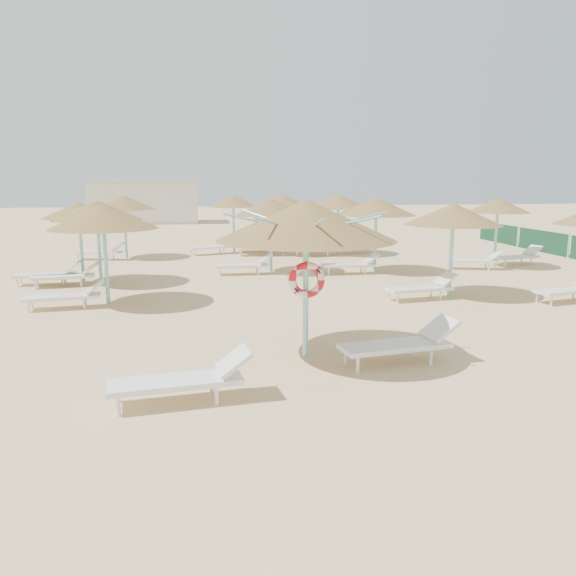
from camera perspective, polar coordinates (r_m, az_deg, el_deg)
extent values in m
plane|color=#D8B983|center=(10.70, 1.12, -7.45)|extent=(120.00, 120.00, 0.00)
cylinder|color=#7CD8D6|center=(10.66, 1.81, -0.48)|extent=(0.11, 0.11, 2.53)
cone|color=olive|center=(10.47, 1.85, 6.93)|extent=(3.37, 3.37, 0.76)
cylinder|color=#7CD8D6|center=(10.50, 1.84, 5.49)|extent=(0.20, 0.20, 0.12)
cylinder|color=#7CD8D6|center=(10.65, 5.99, 6.71)|extent=(1.52, 0.04, 0.38)
cylinder|color=#7CD8D6|center=(11.13, 4.12, 6.93)|extent=(1.11, 1.11, 0.38)
cylinder|color=#7CD8D6|center=(11.24, 1.12, 7.00)|extent=(0.04, 1.52, 0.38)
cylinder|color=#7CD8D6|center=(10.93, -1.53, 6.88)|extent=(1.11, 1.11, 0.38)
cylinder|color=#7CD8D6|center=(10.36, -2.40, 6.64)|extent=(1.52, 0.04, 0.38)
cylinder|color=#7CD8D6|center=(9.85, -0.72, 6.42)|extent=(1.11, 1.11, 0.38)
cylinder|color=#7CD8D6|center=(9.72, 2.70, 6.34)|extent=(0.04, 1.52, 0.38)
cylinder|color=#7CD8D6|center=(10.06, 5.52, 6.46)|extent=(1.11, 1.11, 0.38)
torus|color=red|center=(10.52, 1.91, 0.82)|extent=(0.70, 0.15, 0.70)
cylinder|color=white|center=(8.68, -16.88, -11.44)|extent=(0.06, 0.06, 0.30)
cylinder|color=white|center=(9.17, -16.85, -10.19)|extent=(0.06, 0.06, 0.30)
cylinder|color=white|center=(8.75, -7.26, -10.83)|extent=(0.06, 0.06, 0.30)
cylinder|color=white|center=(9.24, -7.78, -9.63)|extent=(0.06, 0.06, 0.30)
cube|color=white|center=(8.87, -11.35, -9.33)|extent=(2.09, 0.91, 0.09)
cube|color=white|center=(8.89, -5.55, -7.36)|extent=(0.59, 0.70, 0.39)
cylinder|color=white|center=(10.09, 7.11, -7.79)|extent=(0.07, 0.07, 0.31)
cylinder|color=white|center=(10.56, 5.86, -6.89)|extent=(0.07, 0.07, 0.31)
cylinder|color=white|center=(10.77, 14.32, -6.83)|extent=(0.07, 0.07, 0.31)
cylinder|color=white|center=(11.21, 12.84, -6.05)|extent=(0.07, 0.07, 0.31)
cube|color=white|center=(10.64, 10.82, -5.79)|extent=(2.16, 0.99, 0.09)
cube|color=white|center=(11.03, 15.13, -3.96)|extent=(0.62, 0.73, 0.40)
cylinder|color=#7CD8D6|center=(16.02, -18.01, 2.47)|extent=(0.11, 0.11, 2.30)
cone|color=olive|center=(15.90, -18.28, 6.92)|extent=(2.90, 2.90, 0.65)
cylinder|color=#7CD8D6|center=(15.91, -18.23, 6.03)|extent=(0.20, 0.20, 0.12)
cylinder|color=white|center=(15.91, -24.86, -1.79)|extent=(0.06, 0.06, 0.28)
cylinder|color=white|center=(16.39, -24.58, -1.41)|extent=(0.06, 0.06, 0.28)
cylinder|color=white|center=(15.73, -20.02, -1.56)|extent=(0.06, 0.06, 0.28)
cylinder|color=white|center=(16.21, -19.88, -1.19)|extent=(0.06, 0.06, 0.28)
cube|color=white|center=(15.99, -21.95, -0.84)|extent=(1.96, 0.82, 0.08)
cube|color=white|center=(15.86, -18.97, 0.16)|extent=(0.55, 0.65, 0.36)
cylinder|color=#7CD8D6|center=(19.86, -20.26, 3.90)|extent=(0.11, 0.11, 2.30)
cone|color=olive|center=(19.76, -20.50, 7.44)|extent=(2.38, 2.38, 0.54)
cylinder|color=#7CD8D6|center=(19.77, -20.45, 6.77)|extent=(0.20, 0.20, 0.12)
cylinder|color=white|center=(19.80, -25.80, 0.49)|extent=(0.06, 0.06, 0.28)
cylinder|color=white|center=(20.28, -25.47, 0.75)|extent=(0.06, 0.06, 0.28)
cylinder|color=white|center=(19.52, -21.95, 0.66)|extent=(0.06, 0.06, 0.28)
cylinder|color=white|center=(20.00, -21.72, 0.91)|extent=(0.06, 0.06, 0.28)
cube|color=white|center=(19.83, -23.43, 1.23)|extent=(1.93, 0.73, 0.08)
cube|color=white|center=(19.64, -21.06, 2.03)|extent=(0.52, 0.63, 0.36)
cylinder|color=#7CD8D6|center=(25.26, -16.19, 5.54)|extent=(0.11, 0.11, 2.30)
cone|color=olive|center=(25.17, -16.35, 8.35)|extent=(2.59, 2.59, 0.58)
cylinder|color=#7CD8D6|center=(25.19, -16.32, 7.81)|extent=(0.20, 0.20, 0.12)
cylinder|color=white|center=(25.22, -20.57, 2.96)|extent=(0.06, 0.06, 0.28)
cylinder|color=white|center=(25.68, -20.12, 3.12)|extent=(0.06, 0.06, 0.28)
cylinder|color=white|center=(24.71, -17.70, 2.98)|extent=(0.06, 0.06, 0.28)
cylinder|color=white|center=(25.17, -17.30, 3.15)|extent=(0.06, 0.06, 0.28)
cube|color=white|center=(25.12, -18.70, 3.46)|extent=(1.99, 1.01, 0.08)
cube|color=white|center=(24.78, -16.90, 4.03)|extent=(0.60, 0.69, 0.36)
cylinder|color=#7CD8D6|center=(20.59, -1.75, 4.81)|extent=(0.11, 0.11, 2.30)
cone|color=olive|center=(20.49, -1.77, 8.26)|extent=(2.66, 2.66, 0.60)
cylinder|color=#7CD8D6|center=(20.51, -1.77, 7.59)|extent=(0.20, 0.20, 0.12)
cylinder|color=white|center=(19.94, -6.93, 1.60)|extent=(0.06, 0.06, 0.28)
cylinder|color=white|center=(20.43, -6.98, 1.83)|extent=(0.06, 0.06, 0.28)
cylinder|color=white|center=(20.03, -3.07, 1.71)|extent=(0.06, 0.06, 0.28)
cylinder|color=white|center=(20.52, -3.21, 1.93)|extent=(0.06, 0.06, 0.28)
cube|color=white|center=(20.20, -4.70, 2.28)|extent=(1.90, 0.63, 0.08)
cube|color=white|center=(20.25, -2.31, 3.02)|extent=(0.49, 0.60, 0.36)
cylinder|color=#7CD8D6|center=(26.10, -5.53, 6.10)|extent=(0.11, 0.11, 2.30)
cone|color=olive|center=(26.02, -5.58, 8.79)|extent=(2.33, 2.33, 0.52)
cylinder|color=#7CD8D6|center=(26.03, -5.57, 8.29)|extent=(0.20, 0.20, 0.12)
cylinder|color=white|center=(25.29, -9.41, 3.54)|extent=(0.06, 0.06, 0.28)
cylinder|color=white|center=(25.76, -9.75, 3.66)|extent=(0.06, 0.06, 0.28)
cylinder|color=white|center=(25.72, -6.54, 3.74)|extent=(0.06, 0.06, 0.28)
cylinder|color=white|center=(26.19, -6.93, 3.86)|extent=(0.06, 0.06, 0.28)
cube|color=white|center=(25.75, -7.89, 4.12)|extent=(2.00, 1.19, 0.08)
cube|color=white|center=(26.01, -6.14, 4.76)|extent=(0.65, 0.72, 0.36)
cylinder|color=white|center=(26.53, -4.96, 3.99)|extent=(0.06, 0.06, 0.28)
cylinder|color=white|center=(27.02, -4.70, 4.12)|extent=(0.06, 0.06, 0.28)
cylinder|color=white|center=(26.23, -2.10, 3.95)|extent=(0.06, 0.06, 0.28)
cylinder|color=white|center=(26.72, -1.89, 4.08)|extent=(0.06, 0.06, 0.28)
cube|color=white|center=(26.57, -3.16, 4.42)|extent=(2.00, 1.19, 0.08)
cube|color=white|center=(26.37, -1.36, 4.91)|extent=(0.65, 0.72, 0.36)
cylinder|color=#7CD8D6|center=(17.02, 16.22, 3.05)|extent=(0.11, 0.11, 2.30)
cone|color=olive|center=(16.90, 16.45, 7.22)|extent=(2.76, 2.76, 0.62)
cylinder|color=#7CD8D6|center=(16.91, 16.41, 6.40)|extent=(0.20, 0.20, 0.12)
cylinder|color=white|center=(15.79, 11.07, -1.04)|extent=(0.06, 0.06, 0.28)
cylinder|color=white|center=(16.22, 10.24, -0.69)|extent=(0.06, 0.06, 0.28)
cylinder|color=white|center=(16.46, 15.22, -0.73)|extent=(0.06, 0.06, 0.28)
cylinder|color=white|center=(16.88, 14.31, -0.40)|extent=(0.06, 0.06, 0.28)
cube|color=white|center=(16.35, 13.15, -0.07)|extent=(1.97, 0.89, 0.08)
cube|color=white|center=(16.75, 15.70, 0.91)|extent=(0.57, 0.67, 0.36)
cylinder|color=#7CD8D6|center=(20.93, 8.86, 4.79)|extent=(0.11, 0.11, 2.30)
cone|color=olive|center=(20.84, 8.96, 8.20)|extent=(2.85, 2.85, 0.64)
cylinder|color=#7CD8D6|center=(20.85, 8.94, 7.52)|extent=(0.20, 0.20, 0.12)
cylinder|color=white|center=(19.94, 4.14, 1.65)|extent=(0.06, 0.06, 0.28)
cylinder|color=white|center=(20.42, 3.81, 1.88)|extent=(0.06, 0.06, 0.28)
cylinder|color=white|center=(20.30, 7.85, 1.74)|extent=(0.06, 0.06, 0.28)
cylinder|color=white|center=(20.77, 7.44, 1.97)|extent=(0.06, 0.06, 0.28)
cube|color=white|center=(20.35, 6.17, 2.32)|extent=(1.91, 0.64, 0.08)
cube|color=white|center=(20.56, 8.47, 3.03)|extent=(0.49, 0.61, 0.36)
cylinder|color=#7CD8D6|center=(25.57, 5.07, 6.00)|extent=(0.11, 0.11, 2.30)
cone|color=olive|center=(25.50, 5.12, 8.79)|extent=(2.84, 2.84, 0.64)
cylinder|color=#7CD8D6|center=(25.51, 5.11, 8.24)|extent=(0.20, 0.20, 0.12)
cylinder|color=white|center=(24.85, 0.94, 3.55)|extent=(0.06, 0.06, 0.28)
cylinder|color=white|center=(25.34, 1.01, 3.70)|extent=(0.06, 0.06, 0.28)
cylinder|color=white|center=(24.79, 4.06, 3.51)|extent=(0.06, 0.06, 0.28)
cylinder|color=white|center=(25.29, 4.07, 3.66)|extent=(0.06, 0.06, 0.28)
cube|color=white|center=(25.03, 2.81, 4.01)|extent=(1.99, 1.05, 0.08)
cube|color=white|center=(24.99, 4.77, 4.53)|extent=(0.61, 0.70, 0.36)
cylinder|color=white|center=(25.65, 5.94, 3.73)|extent=(0.06, 0.06, 0.28)
cylinder|color=white|center=(26.09, 5.41, 3.86)|extent=(0.06, 0.06, 0.28)
cylinder|color=white|center=(26.32, 8.53, 3.85)|extent=(0.06, 0.06, 0.28)
cylinder|color=white|center=(26.74, 7.98, 3.98)|extent=(0.06, 0.06, 0.28)
cube|color=white|center=(26.23, 7.23, 4.26)|extent=(1.99, 1.05, 0.08)
cube|color=white|center=(26.63, 8.84, 4.84)|extent=(0.61, 0.70, 0.36)
cylinder|color=white|center=(16.76, 25.18, -1.20)|extent=(0.06, 0.06, 0.28)
cylinder|color=white|center=(17.09, 23.98, -0.88)|extent=(0.06, 0.06, 0.28)
cylinder|color=white|center=(18.07, 26.98, -0.53)|extent=(0.06, 0.06, 0.28)
cube|color=white|center=(17.47, 26.44, -0.24)|extent=(1.99, 1.03, 0.08)
cylinder|color=#7CD8D6|center=(23.22, 20.37, 4.84)|extent=(0.11, 0.11, 2.30)
cone|color=olive|center=(23.13, 20.57, 7.87)|extent=(2.39, 2.39, 0.54)
cylinder|color=#7CD8D6|center=(23.15, 20.53, 7.30)|extent=(0.20, 0.20, 0.12)
cylinder|color=white|center=(22.07, 16.34, 2.15)|extent=(0.06, 0.06, 0.28)
cylinder|color=white|center=(22.56, 16.11, 2.34)|extent=(0.06, 0.06, 0.28)
cylinder|color=white|center=(22.36, 19.74, 2.05)|extent=(0.06, 0.06, 0.28)
cylinder|color=white|center=(22.84, 19.44, 2.25)|extent=(0.06, 0.06, 0.28)
cube|color=white|center=(22.45, 18.26, 2.65)|extent=(1.99, 1.08, 0.08)
cube|color=white|center=(22.62, 20.40, 3.18)|extent=(0.62, 0.70, 0.36)
cylinder|color=white|center=(23.41, 21.20, 2.33)|extent=(0.06, 0.06, 0.28)
cylinder|color=white|center=(23.76, 20.36, 2.51)|extent=(0.06, 0.06, 0.28)
cylinder|color=white|center=(24.37, 23.47, 2.48)|extent=(0.06, 0.06, 0.28)
cylinder|color=white|center=(24.71, 22.64, 2.65)|extent=(0.06, 0.06, 0.28)
cube|color=white|center=(24.12, 22.18, 2.93)|extent=(1.99, 1.08, 0.08)
cube|color=white|center=(24.70, 23.61, 3.56)|extent=(0.62, 0.70, 0.36)
cylinder|color=#7CD8D6|center=(19.31, -18.63, 3.82)|extent=(0.11, 0.11, 2.30)
cone|color=olive|center=(19.21, -18.86, 7.50)|extent=(2.85, 2.85, 0.64)
cylinder|color=#7CD8D6|center=(19.22, -18.81, 6.77)|extent=(0.20, 0.20, 0.12)
cylinder|color=white|center=(19.14, -24.30, 0.29)|extent=(0.06, 0.06, 0.28)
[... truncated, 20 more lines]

